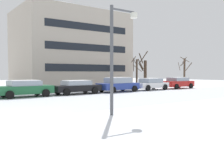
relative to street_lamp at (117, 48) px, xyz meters
The scene contains 11 objects.
ground_plane 5.72m from the street_lamp, 146.70° to the left, with size 120.00×120.00×0.00m, color white.
street_lamp is the anchor object (origin of this frame).
parked_car_green 11.80m from the street_lamp, 93.99° to the left, with size 4.52×2.19×1.38m.
parked_car_black 12.50m from the street_lamp, 70.81° to the left, with size 4.63×2.10×1.29m.
parked_car_blue 14.73m from the street_lamp, 52.46° to the left, with size 4.49×2.27×1.52m.
parked_car_white 18.13m from the street_lamp, 40.38° to the left, with size 4.41×2.18×1.36m.
parked_car_red 22.06m from the street_lamp, 32.36° to the left, with size 4.53×2.22×1.42m.
tree_far_left 22.44m from the street_lamp, 43.52° to the left, with size 1.71×1.51×4.92m.
tree_far_mid 29.10m from the street_lamp, 32.25° to the left, with size 2.16×2.17×4.39m.
tree_far_right 21.47m from the street_lamp, 46.15° to the left, with size 1.10×1.40×4.15m.
building_far_right 25.99m from the street_lamp, 67.89° to the left, with size 14.79×10.36×10.53m.
Camera 1 is at (-3.39, -12.41, 2.00)m, focal length 41.41 mm.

